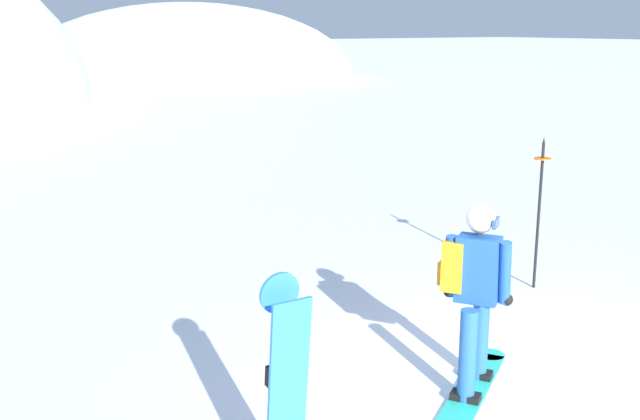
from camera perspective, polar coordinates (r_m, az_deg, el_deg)
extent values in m
plane|color=white|center=(6.98, 18.21, -14.03)|extent=(300.00, 300.00, 0.00)
ellipsoid|color=silver|center=(48.71, -9.78, 9.80)|extent=(21.09, 18.98, 9.09)
cube|color=#23B7A3|center=(7.08, 11.33, -13.05)|extent=(1.45, 1.10, 0.02)
cylinder|color=#23B7A3|center=(7.77, 12.68, -10.60)|extent=(0.28, 0.28, 0.02)
cube|color=black|center=(7.27, 11.80, -11.95)|extent=(0.26, 0.29, 0.06)
cube|color=black|center=(6.85, 10.88, -13.59)|extent=(0.26, 0.29, 0.06)
cylinder|color=#235699|center=(7.12, 11.95, -9.19)|extent=(0.15, 0.15, 0.82)
cylinder|color=#235699|center=(6.69, 11.02, -10.69)|extent=(0.15, 0.15, 0.82)
cube|color=#1E4C9E|center=(6.65, 11.79, -4.38)|extent=(0.38, 0.42, 0.58)
cylinder|color=#1E4C9E|center=(6.70, 9.87, -4.15)|extent=(0.20, 0.18, 0.57)
cylinder|color=#1E4C9E|center=(6.61, 13.73, -4.60)|extent=(0.20, 0.18, 0.57)
sphere|color=black|center=(6.82, 9.70, -6.04)|extent=(0.11, 0.11, 0.11)
sphere|color=black|center=(6.73, 13.85, -6.55)|extent=(0.11, 0.11, 0.11)
cube|color=orange|center=(6.69, 10.12, -4.02)|extent=(0.33, 0.30, 0.44)
cube|color=orange|center=(6.74, 9.27, -4.57)|extent=(0.20, 0.16, 0.20)
sphere|color=#9E7051|center=(6.54, 11.97, -0.84)|extent=(0.21, 0.21, 0.21)
sphere|color=silver|center=(6.53, 11.98, -0.58)|extent=(0.25, 0.25, 0.25)
cube|color=navy|center=(6.51, 13.08, -0.95)|extent=(0.16, 0.12, 0.08)
cube|color=blue|center=(5.10, -2.49, -14.50)|extent=(0.28, 0.19, 1.51)
cylinder|color=blue|center=(4.86, -3.06, -6.23)|extent=(0.28, 0.05, 0.28)
cube|color=black|center=(5.03, -2.68, -12.15)|extent=(0.25, 0.08, 0.15)
cylinder|color=black|center=(9.58, 16.10, -0.52)|extent=(0.04, 0.04, 1.80)
cylinder|color=orange|center=(9.44, 16.39, 3.73)|extent=(0.20, 0.20, 0.02)
cone|color=black|center=(9.40, 16.48, 5.05)|extent=(0.04, 0.04, 0.08)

